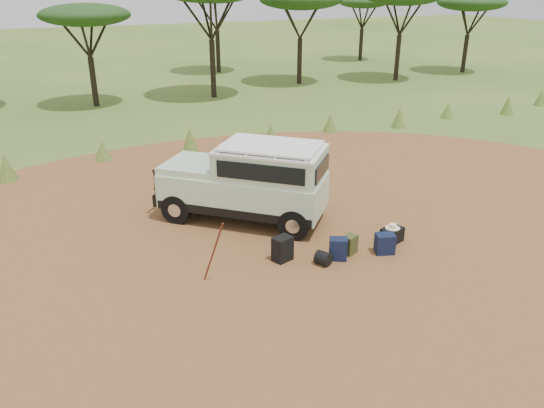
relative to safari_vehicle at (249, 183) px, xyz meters
name	(u,v)px	position (x,y,z in m)	size (l,w,h in m)	color
ground	(306,259)	(0.33, -2.49, -1.00)	(140.00, 140.00, 0.00)	#436624
dirt_clearing	(306,259)	(0.33, -2.49, -1.00)	(23.00, 23.00, 0.01)	brown
grass_fringe	(194,142)	(0.45, 6.19, -0.60)	(36.60, 1.60, 0.90)	#436624
safari_vehicle	(249,183)	(0.00, 0.00, 0.00)	(4.24, 4.08, 2.07)	beige
walking_staff	(213,252)	(-1.85, -2.61, -0.29)	(0.04, 0.04, 1.51)	maroon
backpack_black	(283,249)	(-0.17, -2.33, -0.72)	(0.41, 0.30, 0.56)	black
backpack_navy	(338,249)	(0.97, -2.80, -0.75)	(0.39, 0.28, 0.51)	#131B3D
backpack_olive	(350,245)	(1.35, -2.69, -0.77)	(0.32, 0.23, 0.45)	#424821
duffel_navy	(385,244)	(2.09, -2.99, -0.77)	(0.42, 0.31, 0.47)	#131B3D
hard_case	(392,235)	(2.57, -2.61, -0.82)	(0.51, 0.36, 0.36)	black
stuff_sack	(323,258)	(0.56, -2.87, -0.85)	(0.31, 0.31, 0.31)	black
safari_hat	(393,227)	(2.57, -2.61, -0.60)	(0.34, 0.34, 0.10)	#F4E9B7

